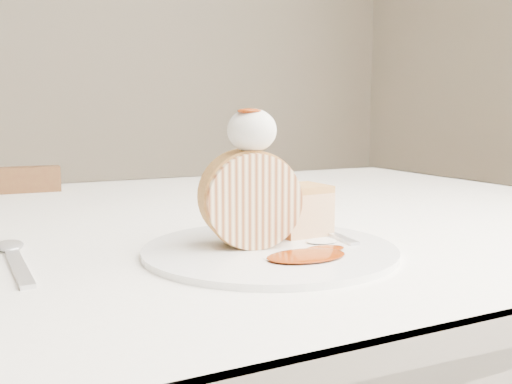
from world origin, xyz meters
name	(u,v)px	position (x,y,z in m)	size (l,w,h in m)	color
table	(157,286)	(0.00, 0.20, 0.66)	(1.40, 0.90, 0.75)	white
plate	(270,250)	(0.05, -0.02, 0.75)	(0.25, 0.25, 0.01)	white
roulade_slice	(250,199)	(0.04, -0.01, 0.80)	(0.09, 0.09, 0.05)	#FFE6B1
cake_chunk	(300,213)	(0.11, 0.01, 0.78)	(0.06, 0.05, 0.05)	tan
whipped_cream	(252,130)	(0.04, -0.01, 0.87)	(0.05, 0.05, 0.04)	silver
caramel_drizzle	(249,105)	(0.03, -0.02, 0.89)	(0.02, 0.02, 0.01)	maroon
caramel_pool	(306,256)	(0.06, -0.08, 0.76)	(0.08, 0.05, 0.00)	maroon
fork	(330,233)	(0.13, 0.00, 0.76)	(0.02, 0.15, 0.00)	silver
spoon	(19,268)	(-0.18, 0.02, 0.75)	(0.02, 0.16, 0.00)	silver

